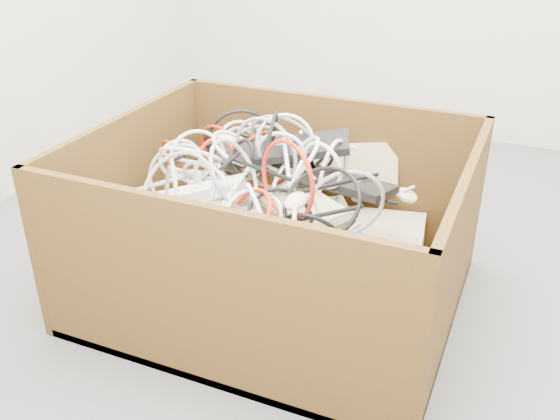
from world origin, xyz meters
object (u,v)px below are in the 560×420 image
at_px(power_strip_right, 221,217).
at_px(vga_plug, 362,240).
at_px(cardboard_box, 273,256).
at_px(power_strip_left, 200,192).

height_order(power_strip_right, vga_plug, power_strip_right).
relative_size(cardboard_box, power_strip_left, 3.99).
height_order(cardboard_box, power_strip_left, cardboard_box).
bearing_deg(vga_plug, power_strip_right, -170.16).
bearing_deg(vga_plug, power_strip_left, -173.30).
bearing_deg(cardboard_box, power_strip_left, -156.31).
bearing_deg(power_strip_right, power_strip_left, -166.37).
relative_size(power_strip_right, vga_plug, 6.72).
distance_m(power_strip_left, power_strip_right, 0.10).
distance_m(cardboard_box, power_strip_left, 0.31).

